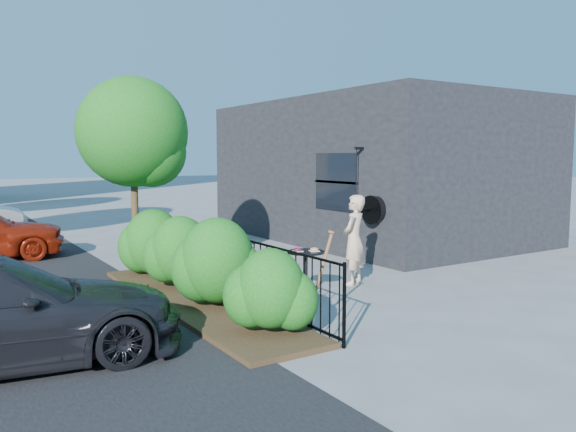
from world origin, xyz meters
TOP-DOWN VIEW (x-y plane):
  - ground at (0.00, 0.00)m, footprint 120.00×120.00m
  - shop_building at (5.50, 4.50)m, footprint 6.22×9.00m
  - fence at (-1.50, 0.00)m, footprint 0.05×6.05m
  - planting_bed at (-2.20, 0.00)m, footprint 1.30×6.00m
  - shrubs at (-2.10, 0.10)m, footprint 1.10×5.60m
  - patio_tree at (-2.24, 2.76)m, footprint 2.20×2.20m
  - cafe_table at (-0.44, -0.62)m, footprint 0.64×0.64m
  - woman at (0.90, -0.26)m, footprint 0.74×0.66m
  - shovel at (-1.26, -2.10)m, footprint 0.48×0.18m

SIDE VIEW (x-z plane):
  - ground at x=0.00m, z-range 0.00..0.00m
  - planting_bed at x=-2.20m, z-range 0.00..0.08m
  - cafe_table at x=-0.44m, z-range 0.13..0.99m
  - fence at x=-1.50m, z-range 0.01..1.11m
  - shovel at x=-1.26m, z-range -0.09..1.31m
  - shrubs at x=-2.10m, z-range 0.08..1.32m
  - woman at x=0.90m, z-range 0.00..1.70m
  - shop_building at x=5.50m, z-range 0.00..4.00m
  - patio_tree at x=-2.24m, z-range 0.79..4.73m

